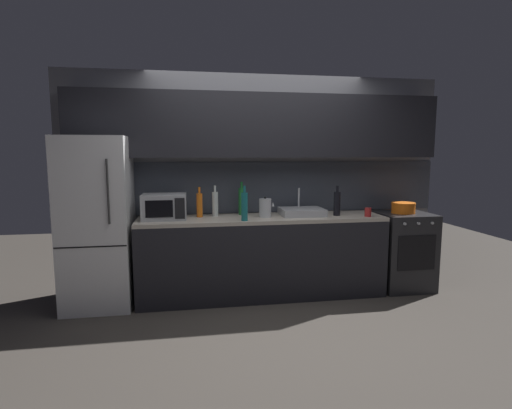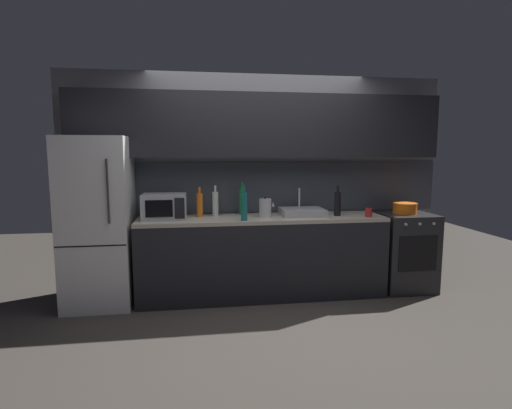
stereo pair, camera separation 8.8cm
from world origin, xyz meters
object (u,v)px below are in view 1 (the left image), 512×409
(wine_bottle_orange, at_px, (200,205))
(microwave, at_px, (164,207))
(wine_bottle_green, at_px, (242,201))
(refrigerator, at_px, (97,223))
(oven_range, at_px, (402,250))
(cooking_pot, at_px, (403,208))
(kettle, at_px, (265,208))
(wine_bottle_dark, at_px, (337,203))
(wine_bottle_teal, at_px, (245,206))
(mug_red, at_px, (368,212))
(wine_bottle_clear, at_px, (215,203))

(wine_bottle_orange, bearing_deg, microwave, -167.12)
(wine_bottle_orange, distance_m, wine_bottle_green, 0.49)
(wine_bottle_green, bearing_deg, refrigerator, -173.00)
(oven_range, xyz_separation_m, cooking_pot, (-0.01, 0.00, 0.51))
(refrigerator, relative_size, wine_bottle_orange, 5.33)
(microwave, bearing_deg, kettle, -2.12)
(wine_bottle_green, bearing_deg, wine_bottle_dark, -12.76)
(wine_bottle_teal, distance_m, wine_bottle_green, 0.41)
(oven_range, bearing_deg, cooking_pot, 173.63)
(wine_bottle_teal, relative_size, mug_red, 3.80)
(mug_red, bearing_deg, wine_bottle_orange, 171.43)
(wine_bottle_clear, bearing_deg, wine_bottle_green, 9.96)
(microwave, height_order, cooking_pot, microwave)
(oven_range, distance_m, cooking_pot, 0.51)
(oven_range, height_order, kettle, kettle)
(kettle, bearing_deg, wine_bottle_dark, -1.96)
(microwave, bearing_deg, refrigerator, -178.45)
(microwave, relative_size, cooking_pot, 1.69)
(microwave, distance_m, kettle, 1.09)
(wine_bottle_clear, height_order, wine_bottle_orange, wine_bottle_clear)
(microwave, bearing_deg, mug_red, -4.97)
(wine_bottle_teal, bearing_deg, kettle, 38.11)
(oven_range, relative_size, wine_bottle_clear, 2.63)
(oven_range, height_order, wine_bottle_orange, wine_bottle_orange)
(wine_bottle_dark, bearing_deg, wine_bottle_clear, 172.27)
(wine_bottle_clear, xyz_separation_m, wine_bottle_dark, (1.36, -0.18, -0.00))
(microwave, xyz_separation_m, mug_red, (2.22, -0.19, -0.09))
(kettle, distance_m, cooking_pot, 1.66)
(wine_bottle_clear, relative_size, mug_red, 3.56)
(microwave, xyz_separation_m, wine_bottle_dark, (1.90, -0.07, 0.00))
(refrigerator, relative_size, oven_range, 1.96)
(kettle, xyz_separation_m, wine_bottle_green, (-0.23, 0.21, 0.06))
(wine_bottle_green, bearing_deg, oven_range, -5.69)
(refrigerator, xyz_separation_m, wine_bottle_green, (1.53, 0.19, 0.18))
(wine_bottle_teal, relative_size, wine_bottle_clear, 1.07)
(wine_bottle_teal, xyz_separation_m, cooking_pot, (1.91, 0.22, -0.09))
(microwave, height_order, mug_red, microwave)
(microwave, xyz_separation_m, kettle, (1.09, -0.04, -0.03))
(kettle, bearing_deg, refrigerator, 179.29)
(oven_range, relative_size, mug_red, 9.34)
(microwave, height_order, kettle, microwave)
(cooking_pot, bearing_deg, wine_bottle_teal, -173.30)
(refrigerator, xyz_separation_m, oven_range, (3.43, -0.00, -0.43))
(refrigerator, xyz_separation_m, cooking_pot, (3.42, 0.00, 0.08))
(wine_bottle_dark, height_order, wine_bottle_green, wine_bottle_green)
(wine_bottle_clear, distance_m, cooking_pot, 2.20)
(refrigerator, distance_m, wine_bottle_green, 1.55)
(wine_bottle_teal, xyz_separation_m, wine_bottle_clear, (-0.28, 0.36, -0.01))
(wine_bottle_green, bearing_deg, cooking_pot, -5.68)
(oven_range, relative_size, cooking_pot, 3.30)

